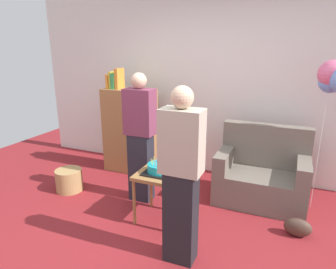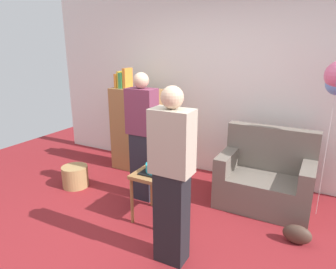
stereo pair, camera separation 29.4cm
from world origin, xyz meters
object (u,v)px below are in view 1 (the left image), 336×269
bookshelf (130,130)px  handbag (298,227)px  couch (262,175)px  person_holding_cake (181,177)px  side_table (159,180)px  person_blowing_candles (140,138)px  birthday_cake (159,169)px  wicker_basket (69,180)px

bookshelf → handbag: size_ratio=5.72×
couch → bookshelf: bearing=174.5°
couch → handbag: 0.83m
person_holding_cake → bookshelf: bearing=-48.5°
side_table → bookshelf: bearing=132.5°
side_table → person_blowing_candles: size_ratio=0.35×
birthday_cake → bookshelf: bearing=132.5°
handbag → person_blowing_candles: bearing=177.7°
birthday_cake → wicker_basket: bearing=173.9°
bookshelf → handbag: bearing=-18.7°
couch → person_holding_cake: person_holding_cake is taller
birthday_cake → handbag: (1.47, 0.27, -0.53)m
wicker_basket → couch: bearing=17.2°
side_table → person_holding_cake: (0.46, -0.54, 0.34)m
couch → birthday_cake: bearing=-138.0°
couch → person_blowing_candles: 1.61m
person_blowing_candles → handbag: 2.03m
bookshelf → birthday_cake: size_ratio=5.00×
couch → person_blowing_candles: bearing=-158.2°
couch → person_holding_cake: size_ratio=0.67×
bookshelf → side_table: (1.02, -1.11, -0.18)m
wicker_basket → bookshelf: bearing=66.0°
wicker_basket → birthday_cake: bearing=-6.1°
bookshelf → person_blowing_candles: person_blowing_candles is taller
bookshelf → person_blowing_candles: size_ratio=0.98×
wicker_basket → handbag: wicker_basket is taller
bookshelf → wicker_basket: bookshelf is taller
couch → side_table: 1.37m
person_blowing_candles → wicker_basket: person_blowing_candles is taller
birthday_cake → person_holding_cake: 0.74m
couch → wicker_basket: couch is taller
bookshelf → side_table: bookshelf is taller
side_table → person_holding_cake: bearing=-49.3°
bookshelf → birthday_cake: bearing=-47.5°
person_blowing_candles → wicker_basket: (-1.03, -0.19, -0.68)m
side_table → person_blowing_candles: bearing=140.2°
person_holding_cake → wicker_basket: size_ratio=4.53×
bookshelf → wicker_basket: bearing=-114.0°
person_blowing_candles → birthday_cake: bearing=-53.8°
side_table → wicker_basket: size_ratio=1.60×
birthday_cake → person_blowing_candles: bearing=140.2°
handbag → side_table: bearing=-169.7°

